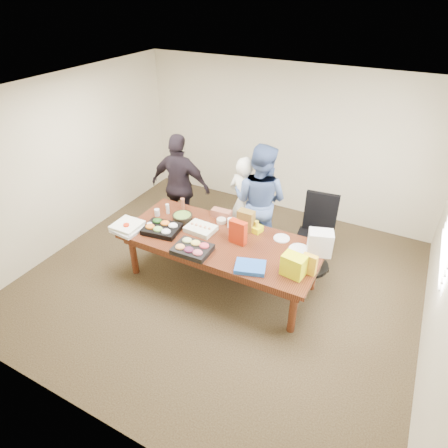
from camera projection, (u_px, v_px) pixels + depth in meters
The scene contains 36 objects.
floor at pixel (221, 280), 5.77m from camera, with size 5.50×5.00×0.02m, color #47301E.
ceiling at pixel (220, 96), 4.29m from camera, with size 5.50×5.00×0.02m, color white.
wall_back at pixel (286, 141), 6.89m from camera, with size 5.50×0.04×2.70m, color beige.
wall_front at pixel (79, 333), 3.17m from camera, with size 5.50×0.04×2.70m, color beige.
wall_left at pixel (69, 162), 6.10m from camera, with size 0.04×5.00×2.70m, color beige.
conference_table at pixel (221, 260), 5.56m from camera, with size 2.80×1.20×0.75m, color #4C1C0F.
office_chair at pixel (314, 237), 5.70m from camera, with size 0.59×0.59×1.15m, color black.
person_center at pixel (245, 204), 6.10m from camera, with size 0.58×0.38×1.59m, color white.
person_right at pixel (260, 201), 5.92m from camera, with size 0.90×0.70×1.85m, color #445C90.
person_left at pixel (181, 186), 6.40m from camera, with size 1.05×0.44×1.79m, color black.
veggie_tray at pixel (162, 229), 5.50m from camera, with size 0.50×0.39×0.08m, color black.
fruit_tray at pixel (192, 249), 5.09m from camera, with size 0.49×0.38×0.07m, color black.
sheet_cake at pixel (201, 229), 5.51m from camera, with size 0.41×0.31×0.07m, color white.
salad_bowl at pixel (182, 218), 5.74m from camera, with size 0.30×0.30×0.10m, color black.
chip_bag_blue at pixel (250, 267), 4.79m from camera, with size 0.38×0.28×0.06m, color blue.
chip_bag_red at pixel (238, 232), 5.19m from camera, with size 0.24×0.10×0.35m, color #AD270B.
chip_bag_yellow at pixel (309, 264), 4.67m from camera, with size 0.18×0.07×0.27m, color gold.
chip_bag_orange at pixel (236, 230), 5.27m from camera, with size 0.20×0.09×0.31m, color #C24C2E.
mayo_jar at pixel (231, 223), 5.57m from camera, with size 0.09×0.09×0.15m, color white.
mustard_bottle at pixel (256, 226), 5.47m from camera, with size 0.06×0.06×0.17m, color yellow.
dressing_bottle at pixel (183, 204), 5.98m from camera, with size 0.06×0.06×0.20m, color brown.
ranch_bottle at pixel (168, 209), 5.90m from camera, with size 0.05×0.05×0.16m, color silver.
banana_bunch at pixel (253, 227), 5.52m from camera, with size 0.27×0.15×0.09m, color #F5EF05.
bread_loaf at pixel (222, 214), 5.81m from camera, with size 0.31×0.13×0.12m, color brown.
kraft_bag at pixel (246, 220), 5.48m from camera, with size 0.24×0.14×0.31m, color brown.
red_cup at pixel (127, 228), 5.50m from camera, with size 0.09×0.09×0.11m, color red.
clear_cup_a at pixel (150, 226), 5.53m from camera, with size 0.07×0.07×0.10m, color white.
clear_cup_b at pixel (157, 213), 5.85m from camera, with size 0.08×0.08×0.11m, color silver.
pizza_box_lower at pixel (128, 229), 5.53m from camera, with size 0.38×0.38×0.04m, color silver.
pizza_box_upper at pixel (127, 225), 5.54m from camera, with size 0.38×0.38×0.04m, color white.
plate_a at pixel (299, 250), 5.13m from camera, with size 0.28×0.28×0.02m, color white.
plate_b at pixel (282, 238), 5.36m from camera, with size 0.23×0.23×0.01m, color white.
dip_bowl_a at pixel (241, 233), 5.44m from camera, with size 0.14×0.14×0.06m, color beige.
dip_bowl_b at pixel (221, 221), 5.71m from camera, with size 0.14×0.14×0.06m, color beige.
grocery_bag_white at pixel (320, 243), 4.99m from camera, with size 0.31×0.22×0.33m, color silver.
grocery_bag_yellow at pixel (294, 265), 4.64m from camera, with size 0.28×0.19×0.28m, color #EFF40C.
Camera 1 is at (2.07, -3.87, 3.83)m, focal length 30.67 mm.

